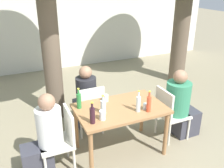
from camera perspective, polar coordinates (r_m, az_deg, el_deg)
ground_plane at (r=4.02m, az=1.78°, el=-14.91°), size 30.00×30.00×0.00m
cafe_building_wall at (r=7.29m, az=-12.93°, el=14.08°), size 10.00×0.08×2.80m
dining_table_front at (r=3.65m, az=1.91°, el=-6.69°), size 1.28×0.81×0.76m
patio_chair_0 at (r=3.51m, az=-11.38°, el=-11.79°), size 0.44×0.44×0.89m
patio_chair_1 at (r=4.14m, az=12.90°, el=-6.11°), size 0.44×0.44×0.89m
patio_chair_2 at (r=4.17m, az=-5.13°, el=-5.36°), size 0.44×0.44×0.89m
person_seated_0 at (r=3.47m, az=-15.26°, el=-12.18°), size 0.57×0.33×1.17m
person_seated_1 at (r=4.25m, az=15.44°, el=-4.97°), size 0.60×0.39×1.18m
person_seated_2 at (r=4.35m, az=-6.14°, el=-3.69°), size 0.34×0.57×1.17m
wine_bottle_0 at (r=3.19m, az=-4.50°, el=-7.09°), size 0.07×0.07×0.30m
water_bottle_1 at (r=3.47m, az=6.03°, el=-4.44°), size 0.06×0.06×0.32m
green_bottle_2 at (r=3.57m, az=-7.57°, el=-3.76°), size 0.07×0.07×0.31m
soda_bottle_3 at (r=3.48m, az=8.42°, el=-4.46°), size 0.06×0.06×0.31m
water_bottle_4 at (r=3.42m, az=-2.03°, el=-5.10°), size 0.07×0.07×0.27m
drinking_glass_0 at (r=3.58m, az=7.60°, el=-5.05°), size 0.07×0.07×0.08m
drinking_glass_1 at (r=3.76m, az=-1.40°, el=-3.21°), size 0.07×0.07×0.11m
drinking_glass_2 at (r=3.29m, az=-2.22°, el=-7.12°), size 0.08×0.08×0.13m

